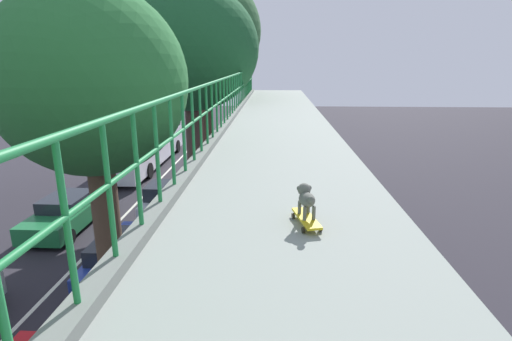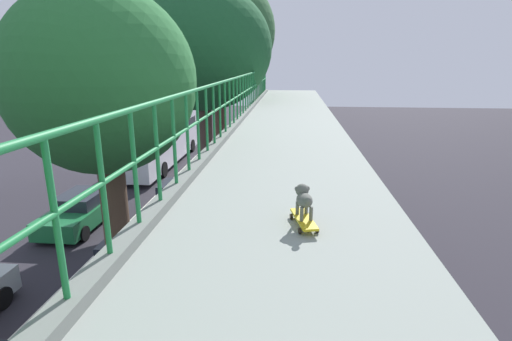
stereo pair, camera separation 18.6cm
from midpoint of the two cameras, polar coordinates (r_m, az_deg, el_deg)
overpass_deck at (r=3.03m, az=1.98°, el=-21.28°), size 2.74×39.76×0.45m
green_railing at (r=3.07m, az=-23.91°, el=-11.30°), size 0.20×37.77×1.21m
car_blue_fifth at (r=14.15m, az=-18.94°, el=-11.55°), size 1.91×4.31×1.43m
car_green_sixth at (r=18.69m, az=-26.22°, el=-5.61°), size 2.00×4.45×1.41m
car_white_seventh at (r=18.96m, az=-13.23°, el=-3.99°), size 1.78×3.88×1.50m
city_bus at (r=27.71m, az=-16.11°, el=4.58°), size 2.62×11.34×3.35m
roadside_tree_mid at (r=8.26m, az=-23.41°, el=10.95°), size 3.65×3.65×8.39m
roadside_tree_far at (r=16.56m, az=-10.04°, el=16.95°), size 5.57×5.57×9.92m
roadside_tree_farthest at (r=20.55m, az=-7.92°, el=19.32°), size 5.66×5.66×11.11m
toy_skateboard at (r=3.98m, az=6.02°, el=-7.02°), size 0.29×0.58×0.08m
small_dog at (r=3.95m, az=5.98°, el=-3.88°), size 0.21×0.35×0.32m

